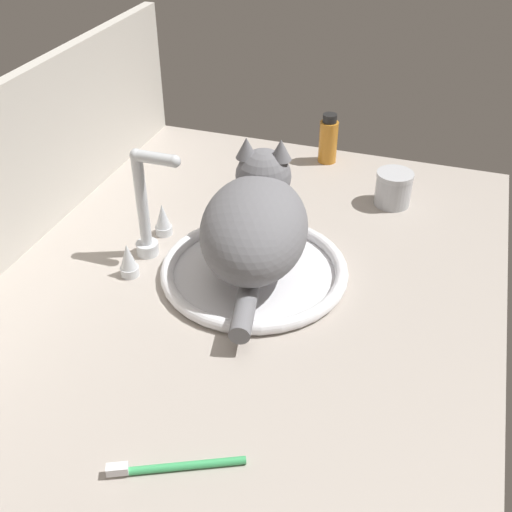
{
  "coord_description": "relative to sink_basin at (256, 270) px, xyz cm",
  "views": [
    {
      "loc": [
        -78.56,
        -27.46,
        67.97
      ],
      "look_at": [
        2.39,
        -0.29,
        7.0
      ],
      "focal_mm": 44.07,
      "sensor_mm": 36.0,
      "label": 1
    }
  ],
  "objects": [
    {
      "name": "sink_basin",
      "position": [
        0.0,
        0.0,
        0.0
      ],
      "size": [
        31.91,
        31.91,
        2.25
      ],
      "color": "white",
      "rests_on": "countertop"
    },
    {
      "name": "backsplash_wall",
      "position": [
        -2.39,
        42.62,
        12.3
      ],
      "size": [
        108.17,
        2.4,
        32.56
      ],
      "primitive_type": "cube",
      "color": "beige",
      "rests_on": "ground"
    },
    {
      "name": "metal_jar",
      "position": [
        31.3,
        -18.32,
        2.52
      ],
      "size": [
        7.29,
        7.29,
        6.97
      ],
      "color": "#B2B5BA",
      "rests_on": "countertop"
    },
    {
      "name": "countertop",
      "position": [
        -2.39,
        0.29,
        -2.48
      ],
      "size": [
        108.17,
        82.25,
        3.0
      ],
      "primitive_type": "cube",
      "color": "#ADA399",
      "rests_on": "ground"
    },
    {
      "name": "cat",
      "position": [
        1.71,
        0.35,
        8.93
      ],
      "size": [
        35.01,
        22.26,
        18.31
      ],
      "color": "slate",
      "rests_on": "sink_basin"
    },
    {
      "name": "toothbrush",
      "position": [
        -39.92,
        -2.91,
        -0.36
      ],
      "size": [
        8.07,
        15.55,
        1.7
      ],
      "color": "#3FB266",
      "rests_on": "countertop"
    },
    {
      "name": "amber_bottle",
      "position": [
        45.52,
        -1.61,
        4.25
      ],
      "size": [
        4.11,
        4.11,
        11.18
      ],
      "color": "#C67A23",
      "rests_on": "countertop"
    },
    {
      "name": "faucet",
      "position": [
        0.0,
        19.84,
        6.75
      ],
      "size": [
        16.69,
        9.83,
        20.49
      ],
      "color": "silver",
      "rests_on": "countertop"
    }
  ]
}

